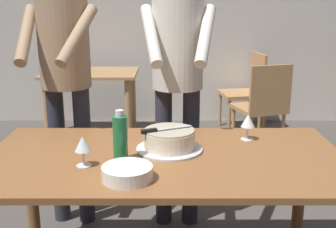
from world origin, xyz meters
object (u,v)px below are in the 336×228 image
Objects in this scene: main_dining_table at (164,174)px; person_cutting_cake at (176,68)px; cake_on_platter at (168,141)px; water_bottle at (119,138)px; plate_stack at (126,173)px; wine_glass_near at (81,145)px; wine_glass_far at (247,122)px; background_chair_2 at (261,104)px; background_table at (90,86)px; background_chair_1 at (245,88)px; cake_knife at (155,130)px; person_standing_beside at (63,68)px.

main_dining_table is 0.80m from person_cutting_cake.
water_bottle is (-0.23, -0.14, 0.06)m from cake_on_platter.
plate_stack is 1.53× the size of wine_glass_near.
wine_glass_far is 0.16× the size of background_chair_2.
plate_stack is 2.90m from background_table.
background_chair_1 is at bearing 71.70° from main_dining_table.
person_cutting_cake is at bearing 68.71° from water_bottle.
wine_glass_near is 0.14× the size of background_table.
cake_on_platter is 0.46m from wine_glass_far.
cake_on_platter is at bearing -115.10° from background_chair_2.
main_dining_table is 12.36× the size of wine_glass_far.
cake_knife is 0.91m from person_standing_beside.
main_dining_table is 6.95× the size of cake_knife.
plate_stack is 2.62m from background_chair_2.
person_cutting_cake is (0.23, 0.95, 0.30)m from plate_stack.
main_dining_table is at bearing 19.36° from wine_glass_near.
wine_glass_near is at bearing -155.53° from wine_glass_far.
plate_stack is at bearing -109.40° from background_chair_1.
person_standing_beside reaches higher than background_chair_2.
wine_glass_far is 0.61m from person_cutting_cake.
person_standing_beside reaches higher than cake_on_platter.
plate_stack is 0.88× the size of water_bottle.
cake_knife is at bearing 70.82° from plate_stack.
cake_on_platter is 2.60m from background_table.
wine_glass_far is 2.65m from background_chair_1.
person_standing_beside is at bearing 107.79° from wine_glass_near.
cake_on_platter is at bearing 74.58° from main_dining_table.
person_cutting_cake reaches higher than cake_on_platter.
main_dining_table is 7.12× the size of water_bottle.
plate_stack is (-0.16, -0.28, 0.13)m from main_dining_table.
plate_stack is at bearing -119.56° from main_dining_table.
main_dining_table is 1.98× the size of background_chair_2.
plate_stack is at bearing -34.60° from wine_glass_near.
cake_on_platter is at bearing 27.97° from wine_glass_near.
cake_knife reaches higher than cake_on_platter.
wine_glass_near is at bearing -113.88° from background_chair_1.
wine_glass_far is at bearing 25.09° from water_bottle.
cake_on_platter is 2.22m from background_chair_2.
cake_knife is 0.36m from plate_stack.
plate_stack is at bearing -139.28° from wine_glass_far.
water_bottle is at bearing -162.70° from main_dining_table.
person_cutting_cake reaches higher than wine_glass_far.
background_table is (-0.85, 2.45, -0.22)m from cake_on_platter.
background_chair_1 is (0.98, 2.77, -0.37)m from cake_knife.
background_chair_1 is at bearing 66.12° from wine_glass_near.
person_standing_beside is 2.19m from background_chair_2.
main_dining_table is 12.36× the size of wine_glass_near.
wine_glass_near reaches higher than cake_knife.
wine_glass_far is at bearing -105.46° from background_chair_2.
person_cutting_cake is 1.72× the size of background_table.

